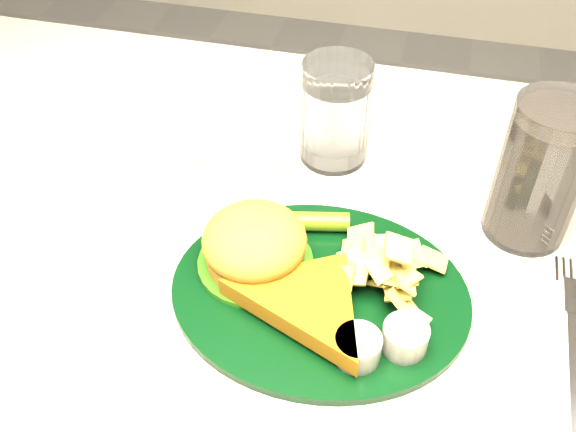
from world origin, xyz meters
The scene contains 6 objects.
dinner_plate centered at (0.06, -0.03, 0.78)m, with size 0.28×0.23×0.06m, color black, non-canonical shape.
water_glass centered at (0.03, 0.18, 0.81)m, with size 0.08×0.08×0.12m, color white.
cola_glass centered at (0.24, 0.11, 0.83)m, with size 0.08×0.08×0.15m, color black.
fork_napkin centered at (0.28, -0.06, 0.76)m, with size 0.14×0.18×0.01m, color white, non-canonical shape.
ramekin centered at (-0.31, 0.07, 0.76)m, with size 0.04×0.04×0.02m, color silver.
wrapped_straw centered at (-0.11, 0.13, 0.75)m, with size 0.22×0.08×0.01m, color white, non-canonical shape.
Camera 1 is at (0.12, -0.41, 1.21)m, focal length 40.00 mm.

